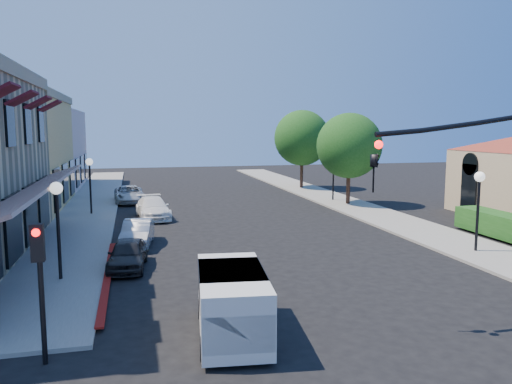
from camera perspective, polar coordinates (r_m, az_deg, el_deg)
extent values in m
plane|color=black|center=(13.04, 15.15, -17.50)|extent=(120.00, 120.00, 0.00)
cube|color=gray|center=(37.78, -18.10, -1.20)|extent=(3.50, 50.00, 0.12)
cube|color=gray|center=(40.42, 7.46, -0.36)|extent=(3.50, 50.00, 0.12)
cube|color=maroon|center=(19.10, -16.57, -9.47)|extent=(0.25, 10.00, 0.06)
cube|color=tan|center=(21.94, -27.06, 12.77)|extent=(0.50, 18.20, 0.60)
cube|color=#561416|center=(21.74, -23.64, 0.45)|extent=(1.75, 17.00, 0.67)
cube|color=#55111B|center=(18.18, -27.22, 10.09)|extent=(1.02, 1.50, 0.60)
cube|color=#55111B|center=(21.50, -25.14, 9.66)|extent=(1.02, 1.50, 0.60)
cube|color=#55111B|center=(24.85, -23.62, 9.33)|extent=(1.02, 1.50, 0.60)
cube|color=#55111B|center=(28.20, -22.46, 9.07)|extent=(1.02, 1.50, 0.60)
cube|color=black|center=(21.43, -25.99, -3.69)|extent=(0.12, 2.60, 2.60)
cube|color=black|center=(24.71, -24.37, -2.22)|extent=(0.12, 2.60, 2.60)
cube|color=black|center=(28.03, -23.13, -1.10)|extent=(0.12, 2.60, 2.60)
cube|color=beige|center=(49.27, -25.22, 4.40)|extent=(10.00, 12.00, 7.00)
cube|color=black|center=(33.83, 23.16, 0.59)|extent=(0.12, 1.40, 2.80)
cylinder|color=#331D14|center=(35.74, 10.48, 0.18)|extent=(0.28, 0.28, 2.10)
sphere|color=#194B15|center=(35.50, 10.60, 5.23)|extent=(4.56, 4.56, 4.56)
cylinder|color=#331D14|center=(44.97, 5.23, 1.83)|extent=(0.28, 0.28, 2.27)
sphere|color=#194B15|center=(44.78, 5.28, 6.18)|extent=(4.94, 4.94, 4.94)
cylinder|color=black|center=(15.46, 26.61, 7.23)|extent=(7.80, 0.14, 0.14)
imported|color=black|center=(13.29, 13.45, 4.02)|extent=(0.20, 0.16, 1.00)
sphere|color=#FF0C0C|center=(13.12, 13.85, 5.28)|extent=(0.22, 0.22, 0.22)
cylinder|color=black|center=(12.60, -23.26, -11.41)|extent=(0.12, 0.12, 3.00)
cube|color=black|center=(12.09, -23.71, -5.33)|extent=(0.28, 0.22, 0.85)
sphere|color=#FF0C0C|center=(11.93, -23.87, -4.28)|extent=(0.18, 0.18, 0.18)
cylinder|color=black|center=(18.86, -21.62, -4.88)|extent=(0.12, 0.12, 3.20)
sphere|color=white|center=(18.59, -21.87, 0.40)|extent=(0.44, 0.44, 0.44)
cylinder|color=black|center=(32.62, -18.39, 0.22)|extent=(0.12, 0.12, 3.20)
sphere|color=white|center=(32.46, -18.52, 3.29)|extent=(0.44, 0.44, 0.44)
cylinder|color=black|center=(23.59, 23.98, -2.63)|extent=(0.12, 0.12, 3.20)
sphere|color=white|center=(23.37, 24.20, 1.60)|extent=(0.44, 0.44, 0.44)
cylinder|color=black|center=(37.38, 8.82, 1.37)|extent=(0.12, 0.12, 3.20)
sphere|color=white|center=(37.24, 8.87, 4.05)|extent=(0.44, 0.44, 0.44)
cube|color=silver|center=(13.30, -2.75, -12.40)|extent=(2.11, 4.07, 1.60)
cube|color=silver|center=(11.77, -2.04, -15.56)|extent=(1.69, 0.71, 0.89)
cube|color=black|center=(11.89, -2.20, -13.01)|extent=(1.51, 0.26, 0.80)
cube|color=black|center=(13.42, -2.85, -10.41)|extent=(1.95, 2.48, 0.80)
cylinder|color=black|center=(12.27, -5.87, -17.40)|extent=(0.29, 0.61, 0.59)
cylinder|color=black|center=(14.73, -6.18, -13.08)|extent=(0.29, 0.61, 0.59)
cylinder|color=black|center=(12.40, 1.44, -17.10)|extent=(0.29, 0.61, 0.59)
cylinder|color=black|center=(14.84, -0.19, -12.89)|extent=(0.29, 0.61, 0.59)
imported|color=black|center=(20.04, -14.47, -6.89)|extent=(1.69, 3.51, 1.16)
imported|color=#B1B3B7|center=(23.78, -13.41, -4.59)|extent=(1.71, 3.73, 1.18)
imported|color=white|center=(30.68, -11.70, -1.80)|extent=(2.14, 4.49, 1.27)
imported|color=#B2B6B8|center=(37.52, -14.26, -0.26)|extent=(2.32, 4.56, 1.24)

